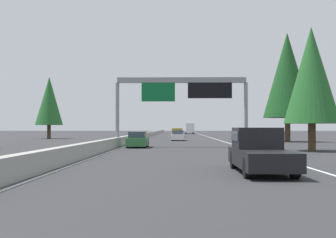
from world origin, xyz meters
TOP-DOWN VIEW (x-y plane):
  - ground_plane at (60.00, 0.00)m, footprint 320.00×320.00m
  - median_barrier at (80.00, 0.30)m, footprint 180.00×0.56m
  - shoulder_stripe_right at (70.00, -11.52)m, footprint 160.00×0.16m
  - shoulder_stripe_median at (70.00, -0.25)m, footprint 160.00×0.16m
  - sign_gantry_overhead at (35.50, -6.03)m, footprint 0.50×12.68m
  - pickup_near_right at (13.05, -8.88)m, footprint 5.60×2.00m
  - sedan_mid_center at (34.41, -1.78)m, footprint 4.40×1.80m
  - sedan_distant_a at (54.38, -5.55)m, footprint 4.40×1.80m
  - minivan_mid_left at (75.39, -5.48)m, footprint 5.00×1.95m
  - box_truck_near_center at (115.24, -9.05)m, footprint 8.50×2.40m
  - conifer_right_near at (28.85, -16.12)m, footprint 4.35×4.35m
  - conifer_right_mid at (50.41, -19.87)m, footprint 6.29×6.29m
  - conifer_left_mid at (64.04, 15.65)m, footprint 4.50×4.50m

SIDE VIEW (x-z plane):
  - ground_plane at x=60.00m, z-range 0.00..0.00m
  - shoulder_stripe_right at x=70.00m, z-range 0.00..0.01m
  - shoulder_stripe_median at x=70.00m, z-range 0.00..0.01m
  - median_barrier at x=80.00m, z-range 0.00..0.90m
  - sedan_mid_center at x=34.41m, z-range -0.05..1.42m
  - sedan_distant_a at x=54.38m, z-range -0.05..1.42m
  - pickup_near_right at x=13.05m, z-range -0.02..1.84m
  - minivan_mid_left at x=75.39m, z-range 0.11..1.80m
  - box_truck_near_center at x=115.24m, z-range 0.14..3.09m
  - sign_gantry_overhead at x=35.50m, z-range 1.96..8.61m
  - conifer_right_near at x=28.85m, z-range 1.06..10.96m
  - conifer_left_mid at x=64.04m, z-range 1.10..11.31m
  - conifer_right_mid at x=50.41m, z-range 1.55..15.84m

